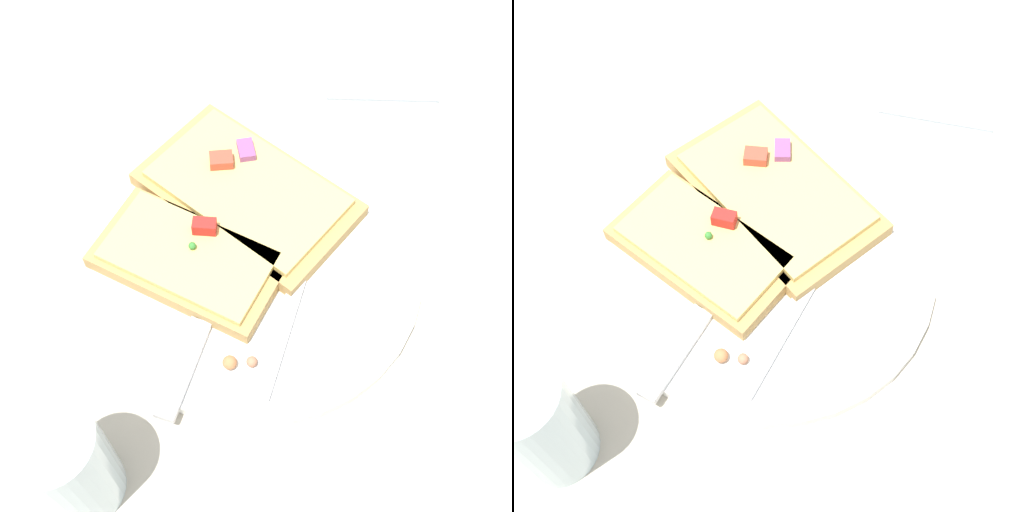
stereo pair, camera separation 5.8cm
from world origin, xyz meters
The scene contains 9 objects.
ground_plane centered at (0.00, 0.00, 0.00)m, with size 4.00×4.00×0.00m, color #BCB29E.
plate centered at (0.00, 0.00, 0.01)m, with size 0.28×0.28×0.01m.
fork centered at (0.04, -0.01, 0.01)m, with size 0.07×0.20×0.01m.
knife centered at (-0.04, -0.05, 0.01)m, with size 0.08×0.21×0.01m.
pizza_slice_main centered at (-0.01, 0.06, 0.02)m, with size 0.21×0.20×0.03m.
pizza_slice_corner centered at (-0.06, -0.01, 0.02)m, with size 0.17×0.14×0.03m.
crumb_scatter centered at (-0.03, -0.01, 0.02)m, with size 0.10×0.19×0.01m.
drinking_glass centered at (-0.12, -0.18, 0.06)m, with size 0.06×0.06×0.11m.
napkin centered at (0.12, 0.23, 0.00)m, with size 0.11×0.07×0.01m.
Camera 1 is at (0.01, -0.30, 0.52)m, focal length 50.00 mm.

